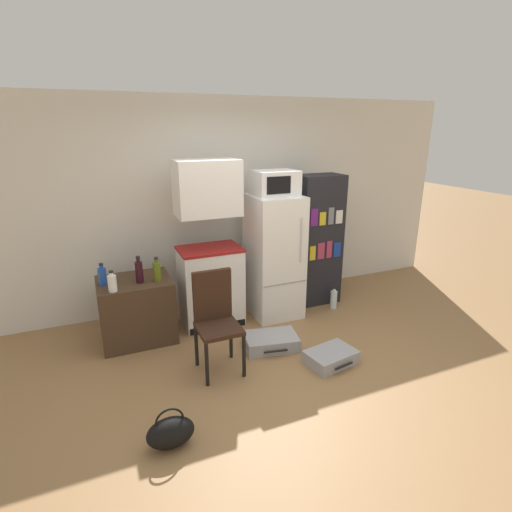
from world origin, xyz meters
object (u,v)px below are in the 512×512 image
object	(u,v)px
bottle_wine_dark	(139,272)
handbag	(171,432)
suitcase_small_flat	(271,342)
side_table	(137,310)
bookshelf	(317,240)
chair	(215,314)
bottle_olive_oil	(157,271)
kitchen_hutch	(210,253)
bottle_milk_white	(112,283)
refrigerator	(274,256)
bottle_blue_soda	(102,276)
microwave	(275,183)
water_bottle_front	(334,299)
suitcase_large_flat	(331,357)

from	to	relation	value
bottle_wine_dark	handbag	size ratio (longest dim) A/B	0.81
suitcase_small_flat	side_table	bearing A→B (deg)	159.89
bottle_wine_dark	bookshelf	bearing A→B (deg)	5.41
chair	bookshelf	bearing A→B (deg)	29.75
side_table	chair	size ratio (longest dim) A/B	0.79
handbag	bottle_olive_oil	bearing A→B (deg)	81.85
bookshelf	chair	size ratio (longest dim) A/B	1.73
kitchen_hutch	bottle_milk_white	world-z (taller)	kitchen_hutch
bookshelf	suitcase_small_flat	world-z (taller)	bookshelf
refrigerator	bottle_blue_soda	size ratio (longest dim) A/B	6.32
kitchen_hutch	bottle_milk_white	xyz separation A→B (m)	(-1.11, -0.31, -0.09)
refrigerator	bottle_blue_soda	bearing A→B (deg)	-179.34
microwave	bottle_blue_soda	world-z (taller)	microwave
kitchen_hutch	refrigerator	world-z (taller)	kitchen_hutch
bottle_blue_soda	water_bottle_front	distance (m)	2.87
kitchen_hutch	bottle_blue_soda	world-z (taller)	kitchen_hutch
microwave	bottle_wine_dark	size ratio (longest dim) A/B	1.73
bottle_wine_dark	suitcase_large_flat	size ratio (longest dim) A/B	0.54
bottle_blue_soda	chair	xyz separation A→B (m)	(0.95, -0.85, -0.23)
side_table	refrigerator	distance (m)	1.73
bottle_milk_white	bottle_wine_dark	world-z (taller)	bottle_wine_dark
refrigerator	bottle_olive_oil	world-z (taller)	refrigerator
chair	handbag	size ratio (longest dim) A/B	2.75
microwave	chair	world-z (taller)	microwave
refrigerator	bottle_milk_white	size ratio (longest dim) A/B	6.94
refrigerator	suitcase_large_flat	size ratio (longest dim) A/B	2.81
handbag	suitcase_small_flat	bearing A→B (deg)	37.29
bookshelf	suitcase_large_flat	world-z (taller)	bookshelf
bookshelf	bottle_wine_dark	bearing A→B (deg)	-174.59
bottle_milk_white	handbag	bearing A→B (deg)	-81.32
refrigerator	bottle_wine_dark	distance (m)	1.63
bottle_olive_oil	bottle_milk_white	distance (m)	0.48
bottle_milk_white	handbag	distance (m)	1.68
microwave	suitcase_small_flat	xyz separation A→B (m)	(-0.39, -0.77, -1.59)
water_bottle_front	bottle_milk_white	bearing A→B (deg)	-178.93
side_table	kitchen_hutch	size ratio (longest dim) A/B	0.40
suitcase_large_flat	side_table	bearing A→B (deg)	133.79
refrigerator	microwave	bearing A→B (deg)	-107.29
chair	suitcase_small_flat	distance (m)	0.82
bottle_wine_dark	chair	bearing A→B (deg)	-52.77
refrigerator	suitcase_small_flat	distance (m)	1.11
side_table	suitcase_small_flat	world-z (taller)	side_table
chair	suitcase_small_flat	bearing A→B (deg)	8.41
refrigerator	bottle_olive_oil	distance (m)	1.46
bottle_blue_soda	handbag	size ratio (longest dim) A/B	0.67
bookshelf	water_bottle_front	size ratio (longest dim) A/B	5.76
refrigerator	bottle_milk_white	distance (m)	1.93
microwave	bottle_wine_dark	world-z (taller)	microwave
bottle_blue_soda	handbag	world-z (taller)	bottle_blue_soda
side_table	bottle_blue_soda	xyz separation A→B (m)	(-0.31, -0.02, 0.45)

